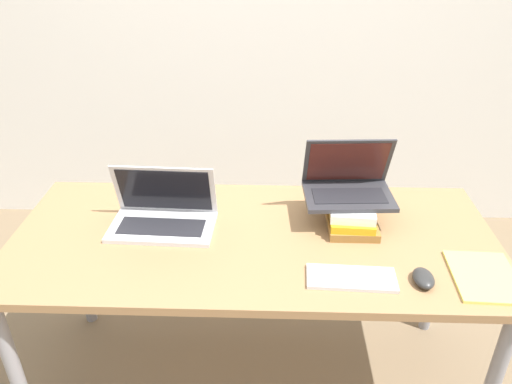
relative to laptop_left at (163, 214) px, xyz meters
name	(u,v)px	position (x,y,z in m)	size (l,w,h in m)	color
desk	(254,252)	(0.33, -0.06, -0.12)	(1.72, 0.76, 0.72)	#9E754C
laptop_left	(163,214)	(0.00, 0.00, 0.00)	(0.38, 0.23, 0.22)	silver
book_stack	(351,212)	(0.69, 0.04, 0.00)	(0.18, 0.28, 0.09)	olive
laptop_on_books	(348,184)	(0.67, 0.08, 0.09)	(0.33, 0.24, 0.22)	#333338
wireless_keyboard	(351,278)	(0.65, -0.29, -0.04)	(0.28, 0.13, 0.01)	silver
mouse	(423,278)	(0.87, -0.30, -0.03)	(0.06, 0.10, 0.04)	#2D2D2D
notepad	(484,277)	(1.07, -0.27, -0.04)	(0.21, 0.26, 0.01)	#EFE066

